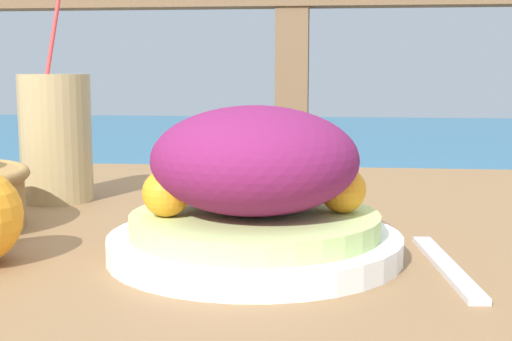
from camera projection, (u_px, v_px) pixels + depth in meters
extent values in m
cube|color=olive|center=(244.00, 244.00, 0.74)|extent=(0.90, 0.88, 0.04)
cube|color=brown|center=(291.00, 235.00, 1.60)|extent=(0.07, 0.07, 1.00)
cube|color=teal|center=(316.00, 180.00, 4.10)|extent=(12.00, 4.00, 0.45)
cylinder|color=white|center=(255.00, 245.00, 0.61)|extent=(0.25, 0.25, 0.02)
cylinder|color=#B7D17A|center=(255.00, 223.00, 0.61)|extent=(0.21, 0.21, 0.02)
ellipsoid|color=#72194C|center=(255.00, 160.00, 0.60)|extent=(0.18, 0.18, 0.09)
sphere|color=orange|center=(343.00, 190.00, 0.61)|extent=(0.04, 0.04, 0.04)
sphere|color=orange|center=(166.00, 193.00, 0.59)|extent=(0.04, 0.04, 0.04)
cylinder|color=tan|center=(56.00, 138.00, 0.86)|extent=(0.09, 0.09, 0.15)
cylinder|color=red|center=(46.00, 81.00, 0.86)|extent=(0.03, 0.06, 0.21)
cube|color=silver|center=(446.00, 266.00, 0.57)|extent=(0.03, 0.18, 0.00)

